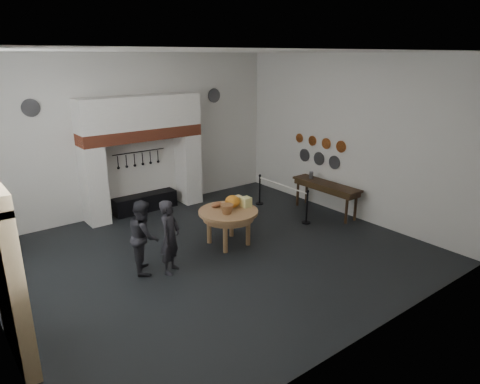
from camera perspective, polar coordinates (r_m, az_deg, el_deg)
floor at (r=10.08m, az=-3.14°, el=-8.28°), size 9.00×8.00×0.02m
ceiling at (r=9.05m, az=-3.64°, el=18.22°), size 9.00×8.00×0.02m
wall_back at (r=12.75m, az=-13.66°, el=7.48°), size 9.00×0.02×4.50m
wall_front at (r=6.54m, az=16.85°, el=-2.48°), size 9.00×0.02×4.50m
wall_right at (r=12.36m, az=14.26°, el=7.12°), size 0.02×8.00×4.50m
chimney_pier_left at (r=12.18m, az=-18.88°, el=0.86°), size 0.55×0.70×2.15m
chimney_pier_right at (r=13.36m, az=-6.91°, el=3.15°), size 0.55×0.70×2.15m
hearth_brick_band at (r=12.43m, az=-13.00°, el=7.55°), size 3.50×0.72×0.32m
chimney_hood at (r=12.34m, az=-13.20°, el=10.34°), size 3.50×0.70×0.90m
iron_range at (r=13.00m, az=-12.51°, el=-1.37°), size 1.90×0.45×0.50m
utensil_rail at (r=12.78m, az=-13.35°, el=5.24°), size 1.60×0.02×0.02m
door_recess at (r=7.26m, az=-29.18°, el=-10.65°), size 0.04×1.10×2.50m
door_jamb_near at (r=6.62m, az=-27.45°, el=-12.62°), size 0.22×0.30×2.60m
work_table at (r=10.27m, az=-1.57°, el=-2.65°), size 1.72×1.72×0.07m
pumpkin at (r=10.40m, az=-1.01°, el=-1.28°), size 0.36×0.36×0.31m
cheese_block_big at (r=10.47m, az=0.80°, el=-1.34°), size 0.22×0.22×0.24m
cheese_block_small at (r=10.69m, az=-0.28°, el=-1.05°), size 0.18×0.18×0.20m
wicker_basket at (r=10.03m, az=-1.76°, el=-2.29°), size 0.38×0.38×0.22m
bread_loaf at (r=10.45m, az=-3.14°, el=-1.71°), size 0.31×0.18×0.13m
visitor_near at (r=9.10m, az=-9.32°, el=-5.92°), size 0.70×0.66×1.61m
visitor_far at (r=9.28m, az=-12.69°, el=-5.76°), size 0.85×0.94×1.58m
side_table at (r=12.59m, az=11.42°, el=1.03°), size 0.55×2.20×0.06m
pewter_jug at (r=12.93m, az=9.47°, el=2.24°), size 0.12×0.12×0.22m
copper_pan_a at (r=12.50m, az=13.32°, el=5.91°), size 0.03×0.34×0.34m
copper_pan_b at (r=12.85m, az=11.43°, el=6.35°), size 0.03×0.32×0.32m
copper_pan_c at (r=13.21m, az=9.63°, el=6.76°), size 0.03×0.30×0.30m
copper_pan_d at (r=13.58m, az=7.93°, el=7.14°), size 0.03×0.28×0.28m
pewter_plate_left at (r=12.74m, az=12.47°, el=3.87°), size 0.03×0.40×0.40m
pewter_plate_mid at (r=13.12m, az=10.48°, el=4.39°), size 0.03×0.40×0.40m
pewter_plate_right at (r=13.51m, az=8.60°, el=4.89°), size 0.03×0.40×0.40m
pewter_plate_back_left at (r=11.76m, az=-26.13°, el=10.04°), size 0.44×0.03×0.44m
pewter_plate_back_right at (r=13.90m, az=-3.48°, el=12.72°), size 0.44×0.03×0.44m
barrier_post_near at (r=11.82m, az=8.91°, el=-2.08°), size 0.05×0.05×0.90m
barrier_post_far at (r=13.19m, az=2.65°, el=0.25°), size 0.05×0.05×0.90m
barrier_rope at (r=12.36m, az=5.66°, el=0.90°), size 0.04×2.00×0.04m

